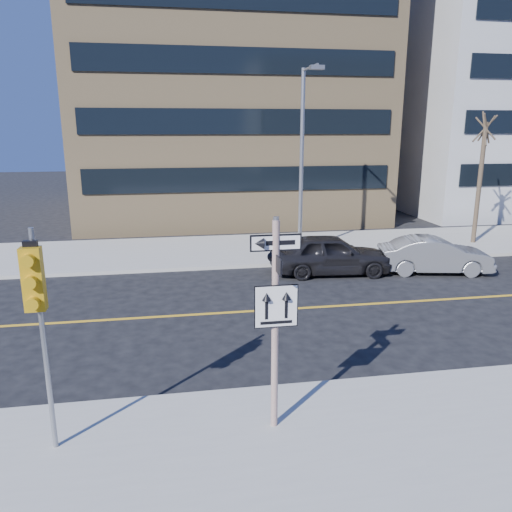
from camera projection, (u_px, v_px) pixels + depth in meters
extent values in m
plane|color=black|center=(253.00, 371.00, 12.02)|extent=(120.00, 120.00, 0.00)
cylinder|color=silver|center=(275.00, 328.00, 9.10)|extent=(0.13, 0.13, 4.00)
cylinder|color=gray|center=(276.00, 218.00, 8.59)|extent=(0.10, 0.10, 0.06)
cube|color=black|center=(276.00, 243.00, 8.70)|extent=(0.92, 0.03, 0.30)
cube|color=black|center=(276.00, 262.00, 8.79)|extent=(0.03, 0.92, 0.30)
cube|color=white|center=(276.00, 306.00, 8.91)|extent=(0.80, 0.03, 0.80)
cylinder|color=gray|center=(44.00, 343.00, 8.45)|extent=(0.09, 0.09, 4.00)
cube|color=gold|center=(33.00, 279.00, 7.96)|extent=(0.32, 0.22, 1.05)
sphere|color=#8C0705|center=(29.00, 260.00, 7.76)|extent=(0.17, 0.17, 0.17)
sphere|color=black|center=(31.00, 281.00, 7.84)|extent=(0.17, 0.17, 0.17)
sphere|color=black|center=(34.00, 302.00, 7.93)|extent=(0.17, 0.17, 0.17)
imported|color=black|center=(331.00, 254.00, 19.85)|extent=(2.31, 4.89, 1.62)
imported|color=slate|center=(435.00, 255.00, 20.02)|extent=(2.37, 4.60, 1.44)
cylinder|color=gray|center=(301.00, 163.00, 22.14)|extent=(0.18, 0.18, 8.00)
cylinder|color=gray|center=(310.00, 68.00, 20.21)|extent=(0.10, 2.20, 0.10)
cube|color=gray|center=(317.00, 67.00, 19.28)|extent=(0.55, 0.30, 0.16)
cylinder|color=#3C2F23|center=(479.00, 184.00, 24.16)|extent=(0.22, 0.22, 5.80)
cube|color=tan|center=(222.00, 77.00, 33.96)|extent=(18.00, 18.00, 18.00)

